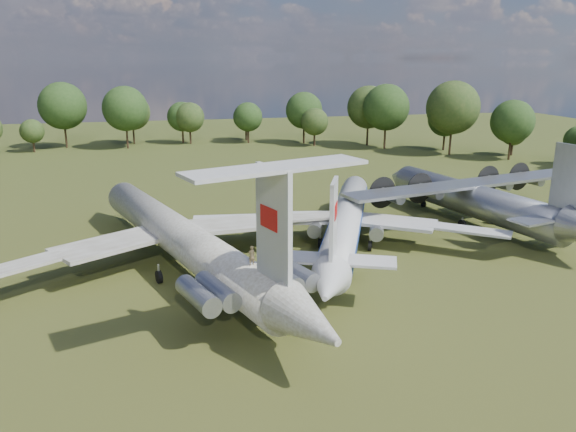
{
  "coord_description": "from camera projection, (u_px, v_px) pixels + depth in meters",
  "views": [
    {
      "loc": [
        -2.44,
        -58.97,
        21.65
      ],
      "look_at": [
        10.93,
        -1.42,
        5.0
      ],
      "focal_mm": 35.0,
      "sensor_mm": 36.0,
      "label": 1
    }
  ],
  "objects": [
    {
      "name": "ground",
      "position": [
        188.0,
        262.0,
        61.69
      ],
      "size": [
        300.0,
        300.0,
        0.0
      ],
      "primitive_type": "plane",
      "color": "#2A4316",
      "rests_on": "ground"
    },
    {
      "name": "il62_airliner",
      "position": [
        181.0,
        245.0,
        58.75
      ],
      "size": [
        60.18,
        68.47,
        5.62
      ],
      "primitive_type": null,
      "rotation": [
        0.0,
        0.0,
        0.33
      ],
      "color": "beige",
      "rests_on": "ground"
    },
    {
      "name": "tu104_jet",
      "position": [
        346.0,
        227.0,
        66.25
      ],
      "size": [
        53.34,
        59.89,
        4.94
      ],
      "primitive_type": null,
      "rotation": [
        0.0,
        0.0,
        -0.4
      ],
      "color": "white",
      "rests_on": "ground"
    },
    {
      "name": "an12_transport",
      "position": [
        473.0,
        204.0,
        75.23
      ],
      "size": [
        45.54,
        48.92,
        5.52
      ],
      "primitive_type": null,
      "rotation": [
        0.0,
        0.0,
        0.21
      ],
      "color": "#ACAEB4",
      "rests_on": "ground"
    },
    {
      "name": "person_on_il62",
      "position": [
        252.0,
        255.0,
        44.88
      ],
      "size": [
        0.69,
        0.56,
        1.63
      ],
      "primitive_type": "imported",
      "rotation": [
        0.0,
        0.0,
        3.46
      ],
      "color": "olive",
      "rests_on": "il62_airliner"
    }
  ]
}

